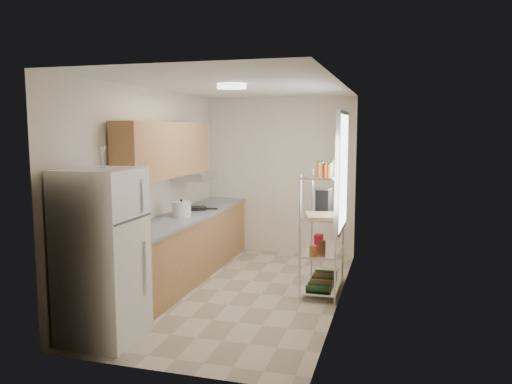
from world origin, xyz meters
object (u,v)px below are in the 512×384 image
Objects in this scene: frying_pan_large at (191,208)px; espresso_machine at (324,199)px; rice_cooker at (181,209)px; refrigerator at (102,255)px; cutting_board at (321,216)px.

espresso_machine is at bearing -12.54° from frying_pan_large.
rice_cooker is 1.92m from espresso_machine.
refrigerator reaches higher than cutting_board.
rice_cooker is (-0.03, 1.95, 0.15)m from refrigerator.
rice_cooker is at bearing -86.56° from frying_pan_large.
refrigerator is 6.56× the size of frying_pan_large.
rice_cooker is at bearing 176.22° from cutting_board.
frying_pan_large is (-0.13, 2.51, 0.07)m from refrigerator.
rice_cooker reaches higher than frying_pan_large.
cutting_board is 1.50× the size of espresso_machine.
refrigerator is 2.98m from espresso_machine.
cutting_board is at bearing -79.70° from espresso_machine.
cutting_board is 0.51m from espresso_machine.
rice_cooker is 0.56× the size of cutting_board.
espresso_machine reaches higher than frying_pan_large.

